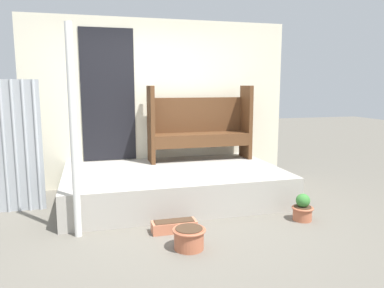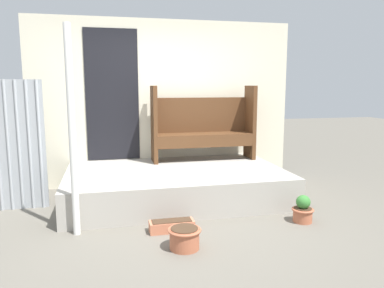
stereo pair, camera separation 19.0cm
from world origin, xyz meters
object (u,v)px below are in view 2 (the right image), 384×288
object	(u,v)px
flower_pot_middle	(303,210)
planter_box_rect	(172,226)
support_post	(72,133)
bench	(203,124)
flower_pot_left	(184,237)

from	to	relation	value
flower_pot_middle	planter_box_rect	world-z (taller)	flower_pot_middle
support_post	bench	xyz separation A→B (m)	(1.82, 1.62, -0.12)
bench	planter_box_rect	xyz separation A→B (m)	(-0.81, -1.77, -0.92)
support_post	planter_box_rect	bearing A→B (deg)	-8.28
flower_pot_left	flower_pot_middle	size ratio (longest dim) A/B	1.03
bench	support_post	bearing A→B (deg)	-138.15
flower_pot_middle	support_post	bearing A→B (deg)	175.28
planter_box_rect	bench	bearing A→B (deg)	65.46
bench	flower_pot_middle	bearing A→B (deg)	-67.96
support_post	bench	distance (m)	2.44
bench	flower_pot_left	bearing A→B (deg)	-108.71
support_post	planter_box_rect	distance (m)	1.46
flower_pot_middle	planter_box_rect	size ratio (longest dim) A/B	0.66
bench	planter_box_rect	distance (m)	2.15
flower_pot_left	flower_pot_middle	bearing A→B (deg)	14.98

